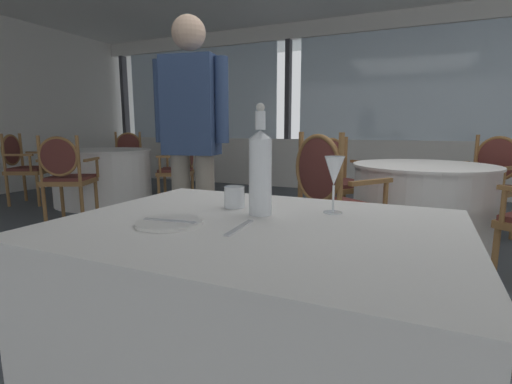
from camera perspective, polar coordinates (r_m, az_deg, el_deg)
The scene contains 19 objects.
ground_plane at distance 2.85m, azimuth 15.07°, elevation -11.96°, with size 15.02×15.02×0.00m, color #4C5156.
window_wall_far at distance 6.30m, azimuth 20.95°, elevation 9.65°, with size 11.56×0.14×2.76m.
foreground_table at distance 1.31m, azimuth 0.16°, elevation -20.61°, with size 1.23×0.93×0.75m.
side_plate at distance 1.18m, azimuth -13.05°, elevation -4.55°, with size 0.20×0.20×0.01m, color white.
butter_knife at distance 1.18m, azimuth -13.06°, elevation -4.31°, with size 0.17×0.02×0.00m, color silver.
dinner_fork at distance 1.10m, azimuth -2.53°, elevation -5.42°, with size 0.18×0.02×0.00m, color silver.
water_bottle at distance 1.25m, azimuth 0.66°, elevation 3.36°, with size 0.08×0.08×0.37m.
wine_glass at distance 1.30m, azimuth 11.81°, elevation 2.91°, with size 0.07×0.07×0.20m.
water_tumbler at distance 1.39m, azimuth -3.30°, elevation -0.75°, with size 0.07×0.07×0.08m, color white.
background_table_0 at distance 5.61m, azimuth -22.21°, elevation 2.19°, with size 1.32×1.32×0.75m.
dining_chair_0_0 at distance 6.62m, azimuth -19.06°, elevation 5.11°, with size 0.64×0.61×0.98m.
dining_chair_0_1 at distance 6.06m, azimuth -32.03°, elevation 3.79°, with size 0.61×0.64×0.97m.
dining_chair_0_2 at distance 4.59m, azimuth -27.02°, elevation 2.76°, with size 0.64×0.61×0.96m.
dining_chair_0_3 at distance 5.31m, azimuth -11.29°, elevation 3.98°, with size 0.61×0.64×0.89m.
background_table_1 at distance 3.38m, azimuth 23.81°, elevation -2.45°, with size 1.12×1.12×0.75m.
dining_chair_1_0 at distance 2.61m, azimuth 11.29°, elevation -0.35°, with size 0.66×0.64×1.01m.
dining_chair_1_2 at distance 4.19m, azimuth 31.91°, elevation 1.86°, with size 0.66×0.64×0.97m.
dining_chair_1_3 at distance 3.99m, azimuth 12.45°, elevation 2.55°, with size 0.64×0.66×0.95m.
diner_person_1 at distance 2.59m, azimuth -9.80°, elevation 8.94°, with size 0.52×0.25×1.76m.
Camera 1 is at (0.38, -2.63, 1.04)m, focal length 26.28 mm.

